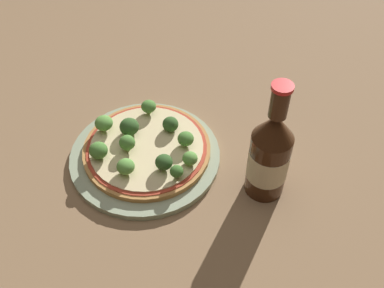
{
  "coord_description": "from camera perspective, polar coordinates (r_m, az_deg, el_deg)",
  "views": [
    {
      "loc": [
        0.34,
        -0.42,
        0.6
      ],
      "look_at": [
        0.08,
        0.01,
        0.06
      ],
      "focal_mm": 42.0,
      "sensor_mm": 36.0,
      "label": 1
    }
  ],
  "objects": [
    {
      "name": "broccoli_floret_10",
      "position": [
        0.72,
        -1.97,
        -3.52
      ],
      "size": [
        0.02,
        0.02,
        0.03
      ],
      "color": "#89A866",
      "rests_on": "pizza"
    },
    {
      "name": "broccoli_floret_2",
      "position": [
        0.77,
        -0.81,
        0.66
      ],
      "size": [
        0.03,
        0.03,
        0.03
      ],
      "color": "#89A866",
      "rests_on": "pizza"
    },
    {
      "name": "plate",
      "position": [
        0.79,
        -5.79,
        -1.59
      ],
      "size": [
        0.26,
        0.26,
        0.01
      ],
      "color": "#93A384",
      "rests_on": "ground_plane"
    },
    {
      "name": "broccoli_floret_3",
      "position": [
        0.83,
        -5.53,
        4.76
      ],
      "size": [
        0.03,
        0.03,
        0.03
      ],
      "color": "#89A866",
      "rests_on": "pizza"
    },
    {
      "name": "ground_plane",
      "position": [
        0.81,
        -5.24,
        -1.01
      ],
      "size": [
        3.0,
        3.0,
        0.0
      ],
      "primitive_type": "plane",
      "color": "#846647"
    },
    {
      "name": "broccoli_floret_7",
      "position": [
        0.8,
        -2.76,
        2.52
      ],
      "size": [
        0.03,
        0.03,
        0.03
      ],
      "color": "#89A866",
      "rests_on": "pizza"
    },
    {
      "name": "broccoli_floret_8",
      "position": [
        0.74,
        -0.25,
        -1.85
      ],
      "size": [
        0.03,
        0.03,
        0.02
      ],
      "color": "#89A866",
      "rests_on": "pizza"
    },
    {
      "name": "pizza",
      "position": [
        0.79,
        -5.79,
        -0.56
      ],
      "size": [
        0.22,
        0.22,
        0.01
      ],
      "color": "#B77F42",
      "rests_on": "plate"
    },
    {
      "name": "beer_bottle",
      "position": [
        0.7,
        9.82,
        -1.33
      ],
      "size": [
        0.06,
        0.06,
        0.22
      ],
      "color": "#381E0F",
      "rests_on": "ground_plane"
    },
    {
      "name": "broccoli_floret_9",
      "position": [
        0.77,
        -8.23,
        0.16
      ],
      "size": [
        0.03,
        0.03,
        0.03
      ],
      "color": "#89A866",
      "rests_on": "pizza"
    },
    {
      "name": "broccoli_floret_0",
      "position": [
        0.77,
        -11.8,
        -0.8
      ],
      "size": [
        0.03,
        0.03,
        0.03
      ],
      "color": "#89A866",
      "rests_on": "pizza"
    },
    {
      "name": "broccoli_floret_4",
      "position": [
        0.8,
        -7.77,
        2.38
      ],
      "size": [
        0.03,
        0.03,
        0.03
      ],
      "color": "#89A866",
      "rests_on": "pizza"
    },
    {
      "name": "broccoli_floret_5",
      "position": [
        0.81,
        -11.13,
        2.62
      ],
      "size": [
        0.03,
        0.03,
        0.03
      ],
      "color": "#89A866",
      "rests_on": "pizza"
    },
    {
      "name": "broccoli_floret_1",
      "position": [
        0.74,
        -8.42,
        -2.84
      ],
      "size": [
        0.03,
        0.03,
        0.03
      ],
      "color": "#89A866",
      "rests_on": "pizza"
    },
    {
      "name": "broccoli_floret_6",
      "position": [
        0.74,
        -3.59,
        -2.32
      ],
      "size": [
        0.03,
        0.03,
        0.03
      ],
      "color": "#89A866",
      "rests_on": "pizza"
    }
  ]
}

